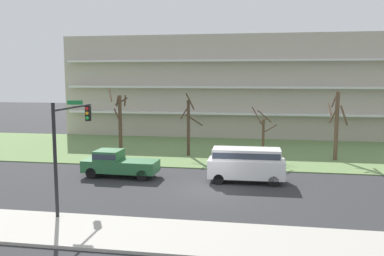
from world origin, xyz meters
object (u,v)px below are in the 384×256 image
object	(u,v)px
tree_right	(336,124)
tree_left	(189,126)
pickup_green_near_left	(118,163)
traffic_signal_mast	(68,136)
tree_center	(263,135)
tree_far_left	(120,120)
van_white_center_left	(246,162)

from	to	relation	value
tree_right	tree_left	bearing A→B (deg)	-179.02
pickup_green_near_left	traffic_signal_mast	world-z (taller)	traffic_signal_mast
tree_center	pickup_green_near_left	bearing A→B (deg)	-142.97
pickup_green_near_left	tree_left	bearing A→B (deg)	-112.58
tree_center	tree_far_left	bearing A→B (deg)	175.62
van_white_center_left	tree_right	bearing A→B (deg)	-131.18
tree_far_left	tree_left	distance (m)	6.71
traffic_signal_mast	van_white_center_left	bearing A→B (deg)	39.35
tree_far_left	tree_left	size ratio (longest dim) A/B	1.07
tree_far_left	tree_left	bearing A→B (deg)	-3.94
tree_right	pickup_green_near_left	size ratio (longest dim) A/B	1.10
pickup_green_near_left	van_white_center_left	size ratio (longest dim) A/B	1.04
tree_right	tree_far_left	bearing A→B (deg)	179.29
tree_far_left	tree_center	xyz separation A→B (m)	(13.35, -1.02, -0.96)
tree_left	traffic_signal_mast	world-z (taller)	traffic_signal_mast
tree_left	tree_center	world-z (taller)	tree_left
tree_far_left	van_white_center_left	world-z (taller)	tree_far_left
van_white_center_left	traffic_signal_mast	world-z (taller)	traffic_signal_mast
tree_right	pickup_green_near_left	xyz separation A→B (m)	(-16.59, -8.64, -2.23)
tree_center	tree_right	world-z (taller)	tree_right
tree_center	van_white_center_left	world-z (taller)	tree_center
tree_center	tree_left	bearing A→B (deg)	175.19
tree_right	traffic_signal_mast	size ratio (longest dim) A/B	1.00
van_white_center_left	tree_left	bearing A→B (deg)	-57.71
tree_far_left	traffic_signal_mast	bearing A→B (deg)	-79.76
tree_center	pickup_green_near_left	size ratio (longest dim) A/B	0.85
tree_left	tree_right	world-z (taller)	tree_right
pickup_green_near_left	traffic_signal_mast	xyz separation A→B (m)	(0.04, -7.57, 3.05)
tree_left	tree_right	bearing A→B (deg)	0.98
tree_center	traffic_signal_mast	size ratio (longest dim) A/B	0.78
tree_left	tree_right	distance (m)	12.85
tree_center	tree_right	bearing A→B (deg)	7.20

